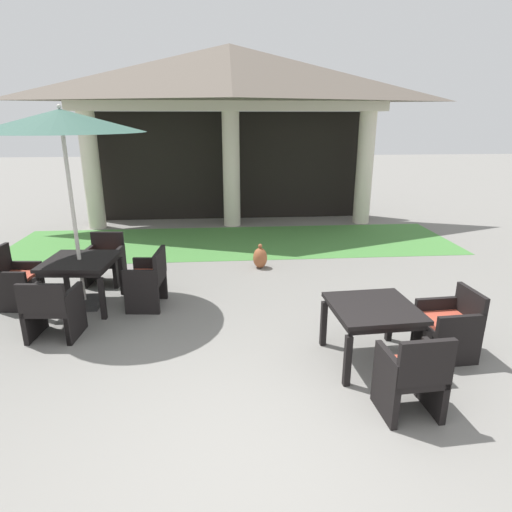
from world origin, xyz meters
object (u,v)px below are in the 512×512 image
Objects in this scene: terracotta_urn at (260,258)px; patio_table_near_foreground at (373,313)px; patio_chair_mid_left_north at (105,261)px; patio_chair_near_foreground_east at (450,325)px; patio_chair_near_foreground_south at (412,377)px; patio_umbrella_mid_left at (61,124)px; patio_table_mid_left at (80,265)px; patio_chair_mid_left_west at (16,280)px; patio_chair_mid_left_east at (148,280)px; patio_chair_mid_left_south at (52,309)px.

patio_table_near_foreground is at bearing -73.72° from terracotta_urn.
patio_chair_mid_left_north reaches higher than patio_table_near_foreground.
patio_table_near_foreground is 3.58m from terracotta_urn.
patio_table_near_foreground is 1.01m from patio_chair_near_foreground_east.
patio_chair_near_foreground_east reaches higher than terracotta_urn.
patio_umbrella_mid_left reaches higher than patio_chair_near_foreground_south.
patio_umbrella_mid_left is at bearing 90.00° from patio_chair_mid_left_north.
terracotta_urn is at bearing 28.27° from patio_table_mid_left.
patio_chair_mid_left_west is 4.11m from terracotta_urn.
patio_chair_mid_left_east is (-2.90, 2.78, 0.01)m from patio_chair_near_foreground_south.
patio_chair_mid_left_north is (0.18, 1.99, -0.02)m from patio_chair_mid_left_south.
patio_chair_mid_left_west is (-4.90, 2.96, -0.00)m from patio_chair_near_foreground_south.
patio_chair_near_foreground_east is 5.51m from patio_chair_mid_left_north.
patio_umbrella_mid_left is at bearing -151.73° from terracotta_urn.
patio_table_mid_left is 1.03m from patio_chair_mid_left_south.
terracotta_urn is (-1.98, 3.35, -0.19)m from patio_chair_near_foreground_east.
patio_chair_near_foreground_south is at bearing -36.33° from patio_table_mid_left.
patio_chair_mid_left_east reaches higher than patio_chair_near_foreground_east.
patio_chair_mid_left_south is at bearing 167.24° from patio_table_near_foreground.
patio_umbrella_mid_left is at bearing 140.12° from patio_chair_near_foreground_south.
patio_chair_near_foreground_east is at bearing -59.44° from terracotta_urn.
patio_table_near_foreground is 4.03m from patio_chair_mid_left_south.
patio_chair_near_foreground_east is at bearing 76.84° from patio_chair_mid_left_west.
patio_chair_near_foreground_south is at bearing 135.01° from patio_chair_near_foreground_east.
patio_chair_mid_left_west reaches higher than patio_table_mid_left.
patio_table_near_foreground is 1.11× the size of patio_chair_near_foreground_south.
patio_chair_near_foreground_south reaches higher than patio_table_near_foreground.
patio_table_mid_left is at bearing 65.73° from patio_chair_near_foreground_east.
patio_chair_mid_left_west reaches higher than patio_chair_mid_left_north.
patio_chair_mid_left_west reaches higher than terracotta_urn.
patio_chair_mid_left_west is (-1.00, 0.09, -0.23)m from patio_table_mid_left.
patio_chair_mid_left_east is at bearing 147.68° from patio_table_near_foreground.
patio_chair_mid_left_east is 1.42m from patio_chair_mid_left_north.
patio_chair_mid_left_south is at bearing 45.14° from patio_chair_mid_left_west.
patio_umbrella_mid_left is 4.06m from terracotta_urn.
patio_table_mid_left is at bearing -26.57° from patio_umbrella_mid_left.
patio_table_mid_left is 1.04m from patio_chair_mid_left_north.
patio_table_near_foreground is at bearing 90.00° from patio_chair_near_foreground_east.
patio_chair_mid_left_east is 0.95× the size of patio_chair_mid_left_west.
patio_table_near_foreground is at bearing 72.84° from patio_chair_mid_left_west.
patio_chair_mid_left_north is at bearing 90.00° from patio_chair_mid_left_south.
patio_chair_mid_left_east reaches higher than patio_chair_mid_left_north.
patio_umbrella_mid_left is 3.51× the size of patio_chair_mid_left_south.
patio_chair_mid_left_west is at bearing 145.35° from patio_chair_near_foreground_south.
patio_umbrella_mid_left is 3.46× the size of patio_chair_mid_left_north.
terracotta_urn is at bearing -43.75° from patio_chair_mid_left_east.
patio_chair_mid_left_south is 1.75× the size of terracotta_urn.
patio_chair_mid_left_east is at bearing -5.01° from patio_table_mid_left.
patio_table_near_foreground is at bearing -26.15° from patio_table_mid_left.
patio_table_mid_left is 1.03m from patio_chair_mid_left_east.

